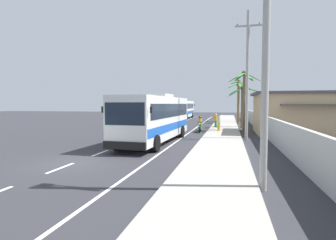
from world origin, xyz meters
TOP-DOWN VIEW (x-y plane):
  - ground_plane at (0.00, 0.00)m, footprint 160.00×160.00m
  - sidewalk_kerb at (6.80, 10.00)m, footprint 3.20×90.00m
  - lane_markings at (2.13, 14.60)m, footprint 3.61×71.00m
  - boundary_wall at (10.60, 14.00)m, footprint 0.24×60.00m
  - coach_bus_foreground at (1.99, 7.67)m, footprint 3.35×11.28m
  - coach_bus_far_lane at (-1.55, 40.15)m, footprint 3.05×12.35m
  - motorcycle_beside_bus at (4.49, 15.52)m, footprint 0.56×1.96m
  - pedestrian_near_kerb at (5.82, 20.18)m, footprint 0.36×0.36m
  - pedestrian_midwalk at (6.34, 16.01)m, footprint 0.36×0.36m
  - utility_pole_nearest at (8.47, -2.36)m, footprint 3.33×0.24m
  - utility_pole_mid at (8.75, 10.71)m, footprint 2.09×0.24m
  - palm_nearest at (8.64, 29.63)m, footprint 3.58×3.85m
  - palm_second at (8.80, 33.26)m, footprint 2.68×2.67m
  - palm_third at (8.85, 17.70)m, footprint 3.38×3.29m
  - palm_fourth at (8.89, 21.68)m, footprint 3.91×4.02m
  - roadside_building at (15.37, 15.99)m, footprint 11.47×7.73m

SIDE VIEW (x-z plane):
  - ground_plane at x=0.00m, z-range 0.00..0.00m
  - lane_markings at x=2.13m, z-range 0.00..0.01m
  - sidewalk_kerb at x=6.80m, z-range 0.00..0.14m
  - motorcycle_beside_bus at x=4.49m, z-range -0.16..1.51m
  - boundary_wall at x=10.60m, z-range 0.00..1.82m
  - pedestrian_near_kerb at x=5.82m, z-range 0.17..1.79m
  - pedestrian_midwalk at x=6.34m, z-range 0.18..1.80m
  - coach_bus_foreground at x=1.99m, z-range 0.08..3.76m
  - coach_bus_far_lane at x=-1.55m, z-range 0.08..3.83m
  - roadside_building at x=15.37m, z-range 0.02..4.02m
  - palm_fourth at x=8.89m, z-range 0.96..6.05m
  - palm_nearest at x=8.64m, z-range 1.13..7.39m
  - palm_third at x=8.85m, z-range 1.57..7.97m
  - palm_second at x=8.80m, z-range 1.45..8.30m
  - utility_pole_mid at x=8.75m, z-range 0.20..10.47m
  - utility_pole_nearest at x=8.47m, z-range 0.31..10.49m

